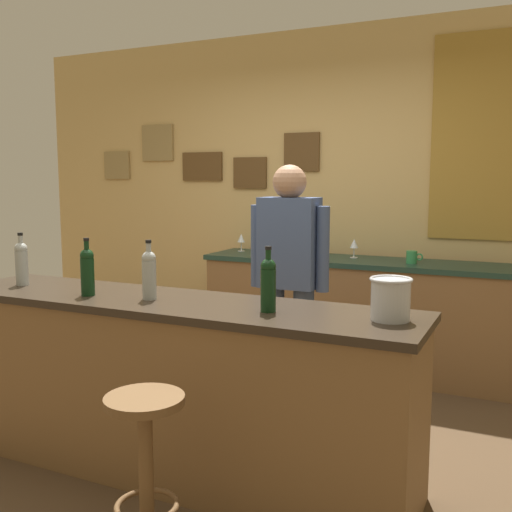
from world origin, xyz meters
TOP-DOWN VIEW (x-y plane):
  - ground_plane at (0.00, 0.00)m, footprint 10.00×10.00m
  - back_wall at (0.04, 2.03)m, footprint 6.00×0.09m
  - bar_counter at (0.00, -0.40)m, footprint 2.60×0.60m
  - side_counter at (0.40, 1.65)m, footprint 2.48×0.56m
  - bartender at (0.30, 0.49)m, footprint 0.52×0.21m
  - bar_stool at (0.31, -1.06)m, footprint 0.32×0.32m
  - wine_bottle_a at (-1.00, -0.41)m, footprint 0.07×0.07m
  - wine_bottle_b at (-0.45, -0.49)m, footprint 0.07×0.07m
  - wine_bottle_c at (-0.09, -0.44)m, footprint 0.07×0.07m
  - wine_bottle_d at (0.57, -0.44)m, footprint 0.07×0.07m
  - ice_bucket at (1.12, -0.36)m, footprint 0.19×0.19m
  - wine_glass_a at (-0.67, 1.74)m, footprint 0.07×0.07m
  - wine_glass_b at (0.36, 1.73)m, footprint 0.07×0.07m
  - coffee_mug at (0.84, 1.61)m, footprint 0.13×0.08m

SIDE VIEW (x-z plane):
  - ground_plane at x=0.00m, z-range 0.00..0.00m
  - side_counter at x=0.40m, z-range 0.00..0.90m
  - bar_stool at x=0.31m, z-range 0.12..0.80m
  - bar_counter at x=0.00m, z-range 0.00..0.92m
  - bartender at x=0.30m, z-range 0.13..1.75m
  - coffee_mug at x=0.84m, z-range 0.90..1.00m
  - wine_glass_a at x=-0.67m, z-range 0.93..1.09m
  - wine_glass_b at x=0.36m, z-range 0.93..1.09m
  - ice_bucket at x=1.12m, z-range 0.92..1.11m
  - wine_bottle_a at x=-1.00m, z-range 0.90..1.21m
  - wine_bottle_b at x=-0.45m, z-range 0.90..1.21m
  - wine_bottle_c at x=-0.09m, z-range 0.90..1.21m
  - wine_bottle_d at x=0.57m, z-range 0.90..1.21m
  - back_wall at x=0.04m, z-range 0.02..2.82m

